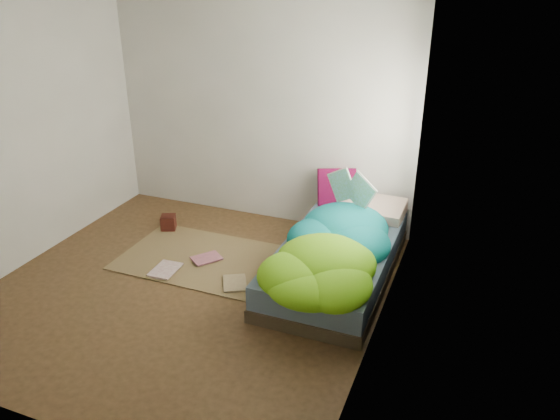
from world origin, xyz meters
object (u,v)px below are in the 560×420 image
Objects in this scene: wooden_box at (168,222)px; floor_book_b at (202,254)px; pillow_magenta at (337,187)px; open_book at (351,179)px; floor_book_a at (155,268)px; bed at (336,261)px.

wooden_box is 0.55× the size of floor_book_b.
open_book reaches higher than pillow_magenta.
open_book is 2.16m from wooden_box.
floor_book_a is at bearing -123.43° from open_book.
wooden_box reaches higher than floor_book_a.
open_book reaches higher than floor_book_b.
floor_book_b is (-1.36, -0.61, -0.80)m from open_book.
pillow_magenta is 0.58m from open_book.
bed is 12.74× the size of wooden_box.
floor_book_a is (-1.68, -0.54, -0.14)m from bed.
pillow_magenta reaches higher than bed.
bed is at bearing -62.68° from open_book.
bed is 2.06m from wooden_box.
floor_book_a is (-1.41, -1.46, -0.52)m from pillow_magenta.
open_book is 1.70m from floor_book_b.
bed reaches higher than floor_book_a.
open_book is at bearing 92.34° from bed.
floor_book_b is (-1.11, -1.04, -0.52)m from pillow_magenta.
bed reaches higher than floor_book_b.
open_book is 3.09× the size of wooden_box.
bed is 7.06× the size of floor_book_b.
wooden_box is at bearing 175.66° from pillow_magenta.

